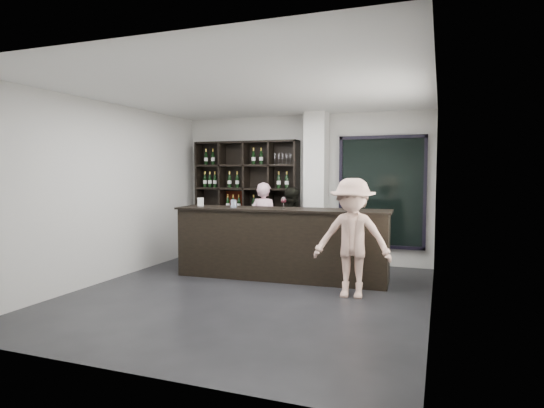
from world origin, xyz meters
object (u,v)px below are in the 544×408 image
at_px(customer, 352,238).
at_px(tasting_counter, 281,243).
at_px(wine_shelf, 246,200).
at_px(taster_pink, 264,223).
at_px(taster_black, 290,226).

bearing_deg(customer, tasting_counter, 149.46).
relative_size(wine_shelf, taster_pink, 1.52).
distance_m(wine_shelf, customer, 3.39).
bearing_deg(customer, taster_pink, 135.96).
height_order(tasting_counter, taster_black, taster_black).
height_order(tasting_counter, customer, customer).
bearing_deg(wine_shelf, tasting_counter, -49.10).
xyz_separation_m(wine_shelf, taster_black, (1.05, -0.33, -0.46)).
relative_size(wine_shelf, customer, 1.42).
relative_size(wine_shelf, tasting_counter, 0.67).
bearing_deg(taster_black, tasting_counter, 90.42).
xyz_separation_m(tasting_counter, taster_black, (-0.22, 1.13, 0.15)).
distance_m(wine_shelf, taster_black, 1.19).
distance_m(taster_pink, taster_black, 0.53).
bearing_deg(taster_pink, taster_black, -173.21).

